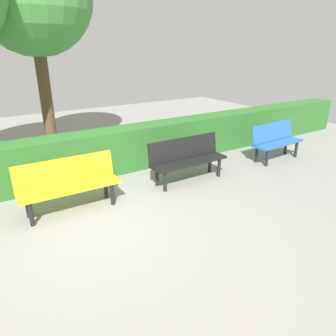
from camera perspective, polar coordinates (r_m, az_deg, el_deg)
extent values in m
plane|color=gray|center=(4.93, -11.94, -10.41)|extent=(18.87, 18.87, 0.00)
cube|color=blue|center=(7.86, 19.43, 4.33)|extent=(1.41, 0.47, 0.05)
cube|color=blue|center=(7.91, 18.54, 6.31)|extent=(1.40, 0.18, 0.42)
cylinder|color=black|center=(8.28, 22.34, 3.16)|extent=(0.07, 0.07, 0.39)
cylinder|color=black|center=(8.44, 20.67, 3.72)|extent=(0.07, 0.07, 0.39)
cylinder|color=black|center=(7.42, 17.60, 1.78)|extent=(0.07, 0.07, 0.39)
cylinder|color=black|center=(7.60, 15.85, 2.42)|extent=(0.07, 0.07, 0.39)
cube|color=black|center=(6.22, 3.90, 1.19)|extent=(1.63, 0.42, 0.05)
cube|color=black|center=(6.29, 2.92, 3.70)|extent=(1.63, 0.11, 0.42)
cylinder|color=black|center=(6.59, 9.28, 0.08)|extent=(0.07, 0.07, 0.39)
cylinder|color=black|center=(6.80, 7.62, 0.85)|extent=(0.07, 0.07, 0.39)
cylinder|color=black|center=(5.84, -0.55, -2.48)|extent=(0.07, 0.07, 0.39)
cylinder|color=black|center=(6.08, -2.05, -1.52)|extent=(0.07, 0.07, 0.39)
cube|color=yellow|center=(5.31, -17.44, -3.47)|extent=(1.61, 0.44, 0.05)
cube|color=yellow|center=(5.39, -18.25, -0.46)|extent=(1.61, 0.13, 0.42)
cylinder|color=black|center=(5.44, -10.13, -4.72)|extent=(0.07, 0.07, 0.39)
cylinder|color=black|center=(5.70, -11.28, -3.57)|extent=(0.07, 0.07, 0.39)
cylinder|color=black|center=(5.18, -23.74, -7.74)|extent=(0.07, 0.07, 0.39)
cylinder|color=black|center=(5.45, -24.25, -6.38)|extent=(0.07, 0.07, 0.39)
cube|color=#2D6B28|center=(6.79, -10.13, 3.08)|extent=(14.87, 0.60, 0.93)
cylinder|color=brown|center=(8.37, -21.42, 12.13)|extent=(0.29, 0.29, 2.84)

